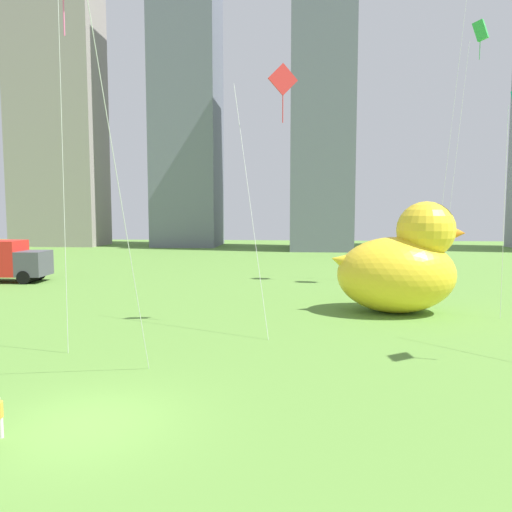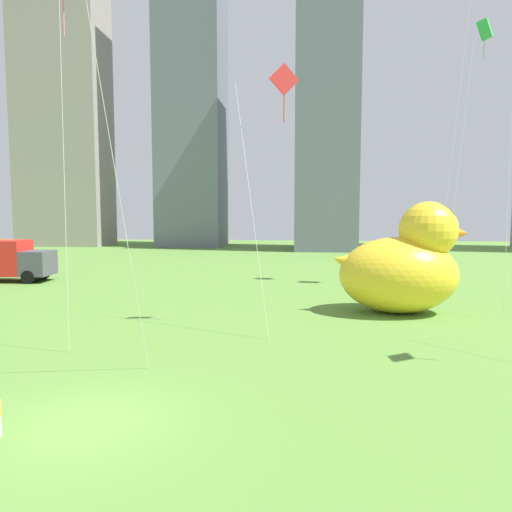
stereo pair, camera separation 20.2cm
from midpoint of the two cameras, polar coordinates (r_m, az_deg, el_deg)
ground_plane at (r=12.44m, az=-18.95°, el=-18.04°), size 140.00×140.00×0.00m
giant_inflatable_duck at (r=24.21m, az=17.09°, el=-1.10°), size 6.42×4.12×5.32m
box_truck at (r=37.74m, az=-27.24°, el=-0.48°), size 6.22×2.63×2.85m
city_skyline at (r=66.63m, az=3.97°, el=17.63°), size 76.43×15.09×40.95m
kite_green at (r=34.82m, az=25.34°, el=22.64°), size 2.39×2.25×16.32m
kite_red at (r=20.58m, az=3.32°, el=18.85°), size 2.65×2.51×10.76m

